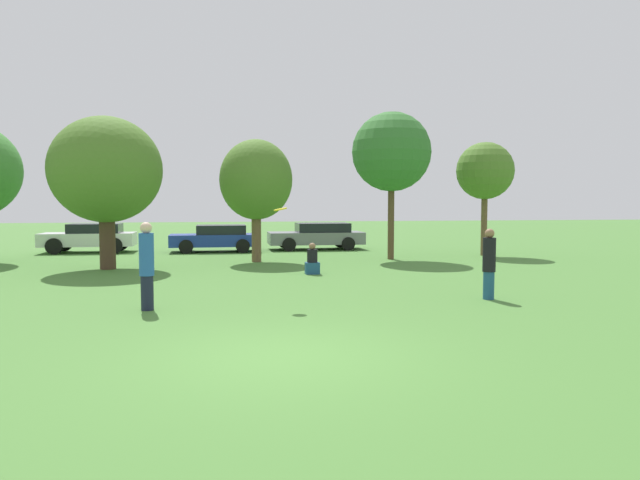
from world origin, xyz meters
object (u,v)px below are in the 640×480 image
Objects in this scene: person_catcher at (489,263)px; parked_car_blue at (216,238)px; frisbee at (280,209)px; tree_2 at (256,180)px; tree_4 at (485,171)px; tree_1 at (106,170)px; parked_car_white at (90,237)px; bystander_sitting at (312,261)px; parked_car_grey at (317,235)px; person_thrower at (147,265)px; tree_3 at (392,152)px.

parked_car_blue is (-6.41, 14.52, -0.20)m from person_catcher.
person_catcher is 5.07m from frisbee.
tree_2 is 5.68m from parked_car_blue.
tree_2 is 1.16× the size of parked_car_blue.
tree_4 is 12.31m from parked_car_blue.
tree_1 reaches higher than parked_car_white.
bystander_sitting is at bearing 131.84° from parked_car_white.
tree_1 reaches higher than parked_car_grey.
person_catcher is 1.68× the size of bystander_sitting.
frisbee is at bearing 3.98° from person_thrower.
person_catcher is at bearing 113.40° from parked_car_blue.
tree_4 is (8.24, 5.14, 3.19)m from bystander_sitting.
parked_car_blue is at bearing 84.02° from person_thrower.
bystander_sitting is at bearing 108.38° from parked_car_blue.
person_catcher is 15.17m from parked_car_grey.
parked_car_blue is at bearing 96.01° from frisbee.
tree_1 is at bearing 104.84° from person_thrower.
tree_3 is 1.21× the size of tree_4.
tree_1 is at bearing 122.99° from frisbee.
person_thrower is 7.76m from person_catcher.
parked_car_white is (-4.31, 15.20, -0.26)m from person_thrower.
frisbee is (2.86, 0.24, 1.16)m from person_thrower.
person_catcher is at bearing -38.70° from tree_1.
tree_2 is 1.03× the size of parked_car_grey.
bystander_sitting is at bearing -132.22° from tree_3.
bystander_sitting is 6.90m from tree_3.
parked_car_grey is (-1.60, 15.09, -0.17)m from person_catcher.
frisbee reaches higher than bystander_sitting.
person_catcher is 0.36× the size of tree_2.
tree_4 reaches higher than tree_2.
tree_1 is 5.41m from tree_2.
tree_4 is at bearing 164.87° from parked_car_white.
tree_3 is (3.85, 4.24, 3.86)m from bystander_sitting.
tree_4 is (14.92, 2.62, 0.23)m from tree_1.
tree_2 is 9.82m from tree_4.
parked_car_grey is at bearing -84.68° from person_catcher.
bystander_sitting is 9.52m from parked_car_blue.
tree_3 reaches higher than person_thrower.
person_thrower is 16.39m from parked_car_grey.
person_catcher is 0.37× the size of parked_car_grey.
tree_2 is 6.80m from parked_car_grey.
parked_car_white is at bearing 132.28° from bystander_sitting.
parked_car_blue is (3.61, 6.49, -2.71)m from tree_1.
tree_3 is 1.44× the size of parked_car_white.
person_catcher is at bearing 95.61° from parked_car_grey.
tree_1 is at bearing -170.03° from tree_4.
parked_car_blue is (-11.31, 3.86, -2.94)m from tree_4.
parked_car_white is (-16.96, 4.45, -2.88)m from tree_4.
parked_car_grey is at bearing 67.19° from person_thrower.
parked_car_white is 5.68m from parked_car_blue.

